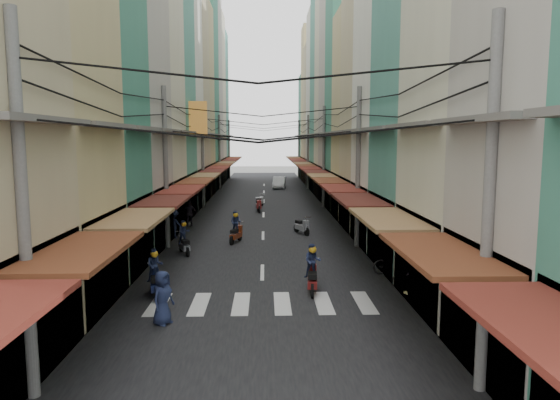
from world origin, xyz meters
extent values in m
plane|color=slate|center=(0.00, 0.00, 0.00)|extent=(160.00, 160.00, 0.00)
cube|color=black|center=(0.00, 20.00, 0.01)|extent=(10.00, 80.00, 0.02)
cube|color=gray|center=(-6.50, 20.00, 0.03)|extent=(3.00, 80.00, 0.06)
cube|color=gray|center=(6.50, 20.00, 0.03)|extent=(3.00, 80.00, 0.06)
cube|color=silver|center=(-3.50, -6.00, 0.03)|extent=(0.55, 2.40, 0.01)
cube|color=silver|center=(-2.10, -6.00, 0.03)|extent=(0.55, 2.40, 0.01)
cube|color=silver|center=(-0.70, -6.00, 0.03)|extent=(0.55, 2.40, 0.01)
cube|color=silver|center=(0.70, -6.00, 0.03)|extent=(0.55, 2.40, 0.01)
cube|color=silver|center=(2.10, -6.00, 0.03)|extent=(0.55, 2.40, 0.01)
cube|color=silver|center=(3.50, -6.00, 0.03)|extent=(0.55, 2.40, 0.01)
cube|color=black|center=(-5.60, -10.98, 1.60)|extent=(1.20, 4.53, 3.20)
cube|color=brown|center=(-4.10, -10.98, 3.00)|extent=(1.80, 4.34, 0.12)
cube|color=#595651|center=(-4.75, -10.98, 6.00)|extent=(0.50, 4.24, 0.15)
cube|color=tan|center=(-8.00, -6.27, 7.90)|extent=(6.00, 4.70, 15.81)
cube|color=black|center=(-5.60, -6.27, 1.60)|extent=(1.20, 4.52, 3.20)
cube|color=olive|center=(-4.10, -6.27, 3.00)|extent=(1.80, 4.33, 0.12)
cube|color=#595651|center=(-4.75, -6.27, 6.00)|extent=(0.50, 4.23, 0.15)
cube|color=#397D66|center=(-8.00, -1.76, 9.62)|extent=(6.00, 4.30, 19.25)
cube|color=black|center=(-5.60, -1.76, 1.60)|extent=(1.20, 4.13, 3.20)
cube|color=#541F18|center=(-4.10, -1.76, 3.00)|extent=(1.80, 3.96, 0.12)
cube|color=#595651|center=(-4.75, -1.76, 6.00)|extent=(0.50, 3.87, 0.15)
cube|color=#A4A096|center=(-8.00, 2.96, 10.47)|extent=(6.00, 5.14, 20.93)
cube|color=black|center=(-5.60, 2.96, 1.60)|extent=(1.20, 4.94, 3.20)
cube|color=maroon|center=(-4.10, 2.96, 3.00)|extent=(1.80, 4.73, 0.12)
cube|color=#595651|center=(-4.75, 2.96, 6.00)|extent=(0.50, 4.63, 0.15)
cube|color=beige|center=(-8.00, 8.00, 8.72)|extent=(6.00, 4.95, 17.43)
cube|color=black|center=(-5.60, 8.00, 1.60)|extent=(1.20, 4.75, 3.20)
cube|color=brown|center=(-4.10, 8.00, 3.00)|extent=(1.80, 4.56, 0.12)
cube|color=#595651|center=(-4.75, 8.00, 6.00)|extent=(0.50, 4.46, 0.15)
cube|color=teal|center=(-8.00, 12.98, 8.16)|extent=(6.00, 4.99, 16.32)
cube|color=black|center=(-5.60, 12.98, 1.60)|extent=(1.20, 4.80, 3.20)
cube|color=olive|center=(-4.10, 12.98, 3.00)|extent=(1.80, 4.60, 0.12)
cube|color=#595651|center=(-4.75, 12.98, 6.00)|extent=(0.50, 4.50, 0.15)
cube|color=silver|center=(-8.00, 17.80, 11.44)|extent=(6.00, 4.65, 22.87)
cube|color=black|center=(-5.60, 17.80, 1.60)|extent=(1.20, 4.46, 3.20)
cube|color=#541F18|center=(-4.10, 17.80, 3.00)|extent=(1.80, 4.27, 0.12)
cube|color=#595651|center=(-4.75, 17.80, 6.00)|extent=(0.50, 4.18, 0.15)
cube|color=tan|center=(-8.00, 22.57, 10.29)|extent=(6.00, 4.89, 20.58)
cube|color=black|center=(-5.60, 22.57, 1.60)|extent=(1.20, 4.70, 3.20)
cube|color=maroon|center=(-4.10, 22.57, 3.00)|extent=(1.80, 4.50, 0.12)
cube|color=#595651|center=(-4.75, 22.57, 6.00)|extent=(0.50, 4.40, 0.15)
cube|color=tan|center=(-8.00, 27.27, 9.22)|extent=(6.00, 4.52, 18.44)
cube|color=black|center=(-5.60, 27.27, 1.60)|extent=(1.20, 4.34, 3.20)
cube|color=brown|center=(-4.10, 27.27, 3.00)|extent=(1.80, 4.16, 0.12)
cube|color=#595651|center=(-4.75, 27.27, 6.00)|extent=(0.50, 4.07, 0.15)
cube|color=#397D66|center=(-8.00, 32.13, 10.31)|extent=(6.00, 5.20, 20.63)
cube|color=black|center=(-5.60, 32.13, 1.60)|extent=(1.20, 4.99, 3.20)
cube|color=olive|center=(-4.10, 32.13, 3.00)|extent=(1.80, 4.78, 0.12)
cube|color=#595651|center=(-4.75, 32.13, 6.00)|extent=(0.50, 4.68, 0.15)
cube|color=#A4A096|center=(-8.00, 37.20, 11.85)|extent=(6.00, 4.94, 23.70)
cube|color=black|center=(-5.60, 37.20, 1.60)|extent=(1.20, 4.74, 3.20)
cube|color=#541F18|center=(-4.10, 37.20, 3.00)|extent=(1.80, 4.55, 0.12)
cube|color=#595651|center=(-4.75, 37.20, 6.00)|extent=(0.50, 4.45, 0.15)
cube|color=beige|center=(-8.00, 42.14, 10.56)|extent=(6.00, 4.96, 21.12)
cube|color=black|center=(-5.60, 42.14, 1.60)|extent=(1.20, 4.76, 3.20)
cube|color=maroon|center=(-4.10, 42.14, 3.00)|extent=(1.80, 4.56, 0.12)
cube|color=#595651|center=(-4.75, 42.14, 6.00)|extent=(0.50, 4.46, 0.15)
cube|color=teal|center=(-8.00, 47.14, 9.95)|extent=(6.00, 5.04, 19.90)
cube|color=black|center=(-5.60, 47.14, 1.60)|extent=(1.20, 4.84, 3.20)
cube|color=brown|center=(-4.10, 47.14, 3.00)|extent=(1.80, 4.64, 0.12)
cube|color=#595651|center=(-4.75, 47.14, 6.00)|extent=(0.50, 4.54, 0.15)
cube|color=#573814|center=(-4.40, 12.00, 7.00)|extent=(1.20, 0.40, 2.20)
cube|color=maroon|center=(4.10, -15.88, 3.00)|extent=(1.80, 3.90, 0.12)
cube|color=black|center=(5.60, -11.40, 1.60)|extent=(1.20, 4.54, 3.20)
cube|color=brown|center=(4.10, -11.40, 3.00)|extent=(1.80, 4.35, 0.12)
cube|color=#595651|center=(4.75, -11.40, 6.00)|extent=(0.50, 4.25, 0.15)
cube|color=black|center=(5.60, -6.55, 1.60)|extent=(1.20, 4.78, 3.20)
cube|color=olive|center=(4.10, -6.55, 3.00)|extent=(1.80, 4.58, 0.12)
cube|color=#595651|center=(4.75, -6.55, 6.00)|extent=(0.50, 4.48, 0.15)
cube|color=teal|center=(8.00, -1.55, 7.54)|extent=(6.00, 5.03, 15.08)
cube|color=black|center=(5.60, -1.55, 1.60)|extent=(1.20, 4.83, 3.20)
cube|color=#541F18|center=(4.10, -1.55, 3.00)|extent=(1.80, 4.63, 0.12)
cube|color=#595651|center=(4.75, -1.55, 6.00)|extent=(0.50, 4.53, 0.15)
cube|color=silver|center=(8.00, 3.36, 10.83)|extent=(6.00, 4.79, 21.66)
cube|color=black|center=(5.60, 3.36, 1.60)|extent=(1.20, 4.60, 3.20)
cube|color=maroon|center=(4.10, 3.36, 3.00)|extent=(1.80, 4.41, 0.12)
cube|color=#595651|center=(4.75, 3.36, 6.00)|extent=(0.50, 4.31, 0.15)
cube|color=tan|center=(8.00, 8.02, 10.37)|extent=(6.00, 4.52, 20.74)
cube|color=black|center=(5.60, 8.02, 1.60)|extent=(1.20, 4.34, 3.20)
cube|color=brown|center=(4.10, 8.02, 3.00)|extent=(1.80, 4.16, 0.12)
cube|color=#595651|center=(4.75, 8.02, 6.00)|extent=(0.50, 4.07, 0.15)
cube|color=tan|center=(8.00, 12.34, 7.06)|extent=(6.00, 4.12, 14.13)
cube|color=black|center=(5.60, 12.34, 1.60)|extent=(1.20, 3.96, 3.20)
cube|color=olive|center=(4.10, 12.34, 3.00)|extent=(1.80, 3.79, 0.12)
cube|color=#595651|center=(4.75, 12.34, 6.00)|extent=(0.50, 3.71, 0.15)
cube|color=#397D66|center=(8.00, 16.61, 8.84)|extent=(6.00, 4.40, 17.68)
cube|color=black|center=(5.60, 16.61, 1.60)|extent=(1.20, 4.23, 3.20)
cube|color=#541F18|center=(4.10, 16.61, 3.00)|extent=(1.80, 4.05, 0.12)
cube|color=#595651|center=(4.75, 16.61, 6.00)|extent=(0.50, 3.96, 0.15)
cube|color=#A4A096|center=(8.00, 21.13, 11.30)|extent=(6.00, 4.64, 22.59)
cube|color=black|center=(5.60, 21.13, 1.60)|extent=(1.20, 4.45, 3.20)
cube|color=maroon|center=(4.10, 21.13, 3.00)|extent=(1.80, 4.26, 0.12)
cube|color=#595651|center=(4.75, 21.13, 6.00)|extent=(0.50, 4.17, 0.15)
cube|color=beige|center=(8.00, 25.45, 10.63)|extent=(6.00, 4.00, 21.25)
cube|color=black|center=(5.60, 25.45, 1.60)|extent=(1.20, 3.84, 3.20)
cube|color=brown|center=(4.10, 25.45, 3.00)|extent=(1.80, 3.68, 0.12)
cube|color=#595651|center=(4.75, 25.45, 6.00)|extent=(0.50, 3.60, 0.15)
cube|color=teal|center=(8.00, 29.95, 11.16)|extent=(6.00, 5.01, 22.33)
cube|color=black|center=(5.60, 29.95, 1.60)|extent=(1.20, 4.81, 3.20)
cube|color=olive|center=(4.10, 29.95, 3.00)|extent=(1.80, 4.61, 0.12)
cube|color=#595651|center=(4.75, 29.95, 6.00)|extent=(0.50, 4.51, 0.15)
cube|color=silver|center=(8.00, 34.96, 9.86)|extent=(6.00, 5.00, 19.71)
cube|color=black|center=(5.60, 34.96, 1.60)|extent=(1.20, 4.80, 3.20)
cube|color=#541F18|center=(4.10, 34.96, 3.00)|extent=(1.80, 4.60, 0.12)
cube|color=#595651|center=(4.75, 34.96, 6.00)|extent=(0.50, 4.50, 0.15)
cube|color=tan|center=(8.00, 39.61, 8.43)|extent=(6.00, 4.32, 16.86)
cube|color=black|center=(5.60, 39.61, 1.60)|extent=(1.20, 4.15, 3.20)
cube|color=maroon|center=(4.10, 39.61, 3.00)|extent=(1.80, 3.97, 0.12)
cube|color=#595651|center=(4.75, 39.61, 6.00)|extent=(0.50, 3.89, 0.15)
cube|color=tan|center=(8.00, 43.94, 9.98)|extent=(6.00, 4.33, 19.96)
cube|color=black|center=(5.60, 43.94, 1.60)|extent=(1.20, 4.16, 3.20)
cube|color=brown|center=(4.10, 43.94, 3.00)|extent=(1.80, 3.99, 0.12)
cube|color=#595651|center=(4.75, 43.94, 6.00)|extent=(0.50, 3.90, 0.15)
cube|color=#397D66|center=(8.00, 48.54, 7.17)|extent=(6.00, 4.88, 14.34)
cube|color=black|center=(5.60, 48.54, 1.60)|extent=(1.20, 4.68, 3.20)
cube|color=olive|center=(4.10, 48.54, 3.00)|extent=(1.80, 4.49, 0.12)
cube|color=#595651|center=(4.75, 48.54, 6.00)|extent=(0.50, 4.39, 0.15)
cylinder|color=slate|center=(-4.90, -12.00, 4.10)|extent=(0.26, 0.26, 8.20)
cylinder|color=slate|center=(4.90, -12.00, 4.10)|extent=(0.26, 0.26, 8.20)
cylinder|color=slate|center=(-4.90, 3.00, 4.10)|extent=(0.26, 0.26, 8.20)
cylinder|color=slate|center=(4.90, 3.00, 4.10)|extent=(0.26, 0.26, 8.20)
cylinder|color=slate|center=(-4.90, 18.00, 4.10)|extent=(0.26, 0.26, 8.20)
cylinder|color=slate|center=(4.90, 18.00, 4.10)|extent=(0.26, 0.26, 8.20)
cylinder|color=slate|center=(-4.90, 33.00, 4.10)|extent=(0.26, 0.26, 8.20)
cylinder|color=slate|center=(4.90, 33.00, 4.10)|extent=(0.26, 0.26, 8.20)
cylinder|color=slate|center=(-4.90, 48.00, 4.10)|extent=(0.26, 0.26, 8.20)
cylinder|color=slate|center=(4.90, 48.00, 4.10)|extent=(0.26, 0.26, 8.20)
imported|color=silver|center=(1.73, 33.87, 0.00)|extent=(4.69, 2.13, 1.61)
imported|color=black|center=(5.50, -2.36, 0.00)|extent=(1.86, 0.94, 1.22)
cylinder|color=black|center=(-3.80, 2.03, 0.24)|extent=(0.09, 0.48, 0.48)
cylinder|color=black|center=(-3.80, 0.83, 0.24)|extent=(0.09, 0.48, 0.48)
cube|color=gray|center=(-3.80, 1.43, 0.39)|extent=(0.31, 1.06, 0.26)
cube|color=black|center=(-3.80, 1.20, 0.67)|extent=(0.30, 0.51, 0.17)
cube|color=gray|center=(-3.80, 1.94, 0.60)|extent=(0.28, 0.26, 0.51)
imported|color=#1F284A|center=(-3.80, 1.43, 0.51)|extent=(0.49, 0.35, 1.23)
sphere|color=gold|center=(-3.80, 1.43, 1.44)|extent=(0.26, 0.26, 0.26)
cylinder|color=black|center=(1.84, -4.14, 0.26)|extent=(0.10, 0.52, 0.52)
cylinder|color=black|center=(1.84, -5.43, 0.26)|extent=(0.10, 0.52, 0.52)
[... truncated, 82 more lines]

